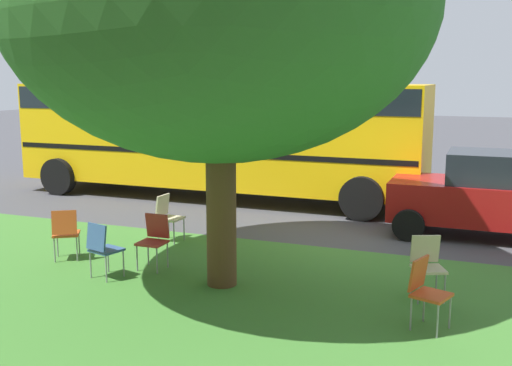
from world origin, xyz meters
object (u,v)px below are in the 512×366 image
at_px(chair_3, 66,230).
at_px(chair_4, 426,288).
at_px(school_bus, 217,129).
at_px(chair_0, 154,237).
at_px(chair_5, 103,246).
at_px(parked_car, 492,194).
at_px(street_tree, 219,2).
at_px(chair_2, 168,214).
at_px(chair_1, 427,262).

distance_m(chair_3, chair_4, 5.96).
distance_m(chair_3, school_bus, 6.06).
relative_size(chair_0, chair_5, 1.00).
relative_size(chair_3, parked_car, 0.24).
relative_size(street_tree, chair_5, 7.14).
relative_size(chair_3, chair_5, 1.00).
height_order(street_tree, chair_0, street_tree).
xyz_separation_m(street_tree, school_bus, (2.89, -6.08, -2.30)).
xyz_separation_m(street_tree, chair_2, (1.95, -1.84, -3.54)).
height_order(parked_car, school_bus, school_bus).
bearing_deg(chair_4, parked_car, -98.40).
xyz_separation_m(chair_0, chair_4, (-4.31, 0.86, 0.00)).
xyz_separation_m(chair_2, school_bus, (0.94, -4.24, 1.24)).
bearing_deg(parked_car, chair_5, 41.05).
relative_size(chair_3, chair_4, 1.00).
distance_m(chair_1, chair_3, 5.84).
height_order(chair_4, parked_car, parked_car).
height_order(street_tree, chair_4, street_tree).
xyz_separation_m(chair_1, chair_3, (5.82, 0.39, 0.00)).
distance_m(chair_1, parked_car, 3.93).
xyz_separation_m(street_tree, chair_4, (-2.98, 0.54, -3.54)).
height_order(chair_0, school_bus, school_bus).
relative_size(street_tree, chair_4, 7.14).
bearing_deg(chair_5, street_tree, -166.65).
relative_size(chair_0, chair_1, 1.00).
bearing_deg(chair_5, chair_4, 178.59).
bearing_deg(street_tree, chair_4, 169.68).
bearing_deg(school_bus, chair_5, 99.61).
distance_m(chair_3, chair_5, 1.28).
xyz_separation_m(chair_0, chair_5, (0.46, 0.74, 0.00)).
relative_size(chair_4, school_bus, 0.08).
xyz_separation_m(parked_car, school_bus, (6.60, -1.72, 0.92)).
bearing_deg(parked_car, chair_1, 77.93).
bearing_deg(parked_car, school_bus, -14.58).
bearing_deg(street_tree, chair_3, -2.85).
height_order(chair_1, chair_2, same).
distance_m(chair_5, school_bus, 6.71).
height_order(chair_0, chair_5, same).
bearing_deg(chair_5, parked_car, -138.95).
bearing_deg(street_tree, chair_0, -13.39).
relative_size(chair_1, chair_5, 1.00).
bearing_deg(school_bus, street_tree, 115.46).
height_order(chair_4, chair_5, same).
relative_size(chair_4, chair_5, 1.00).
bearing_deg(chair_0, chair_2, -67.87).
distance_m(chair_0, chair_2, 1.64).
distance_m(chair_0, school_bus, 6.10).
distance_m(chair_2, chair_5, 2.27).
height_order(chair_2, school_bus, school_bus).
distance_m(street_tree, chair_0, 3.80).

